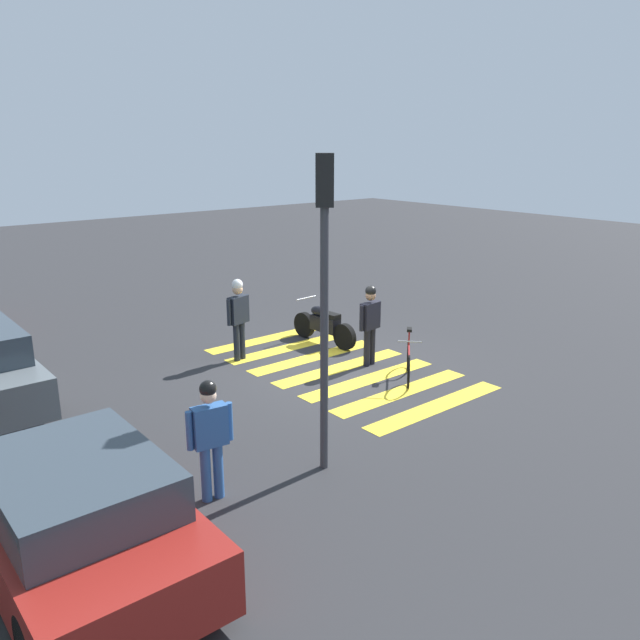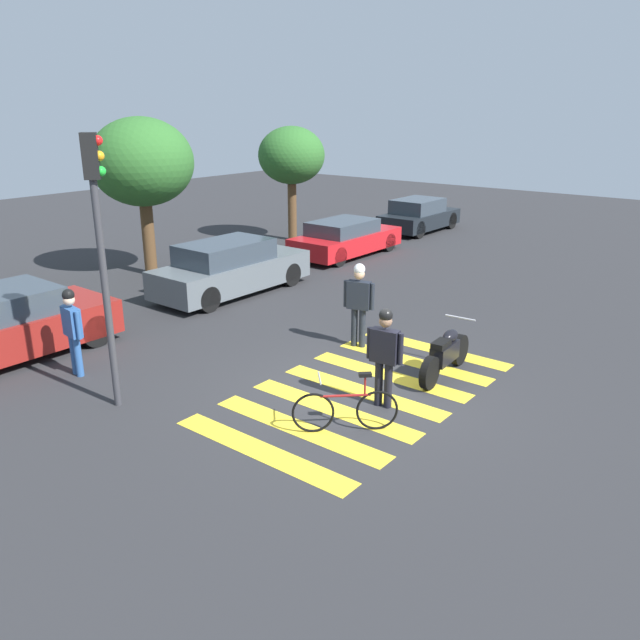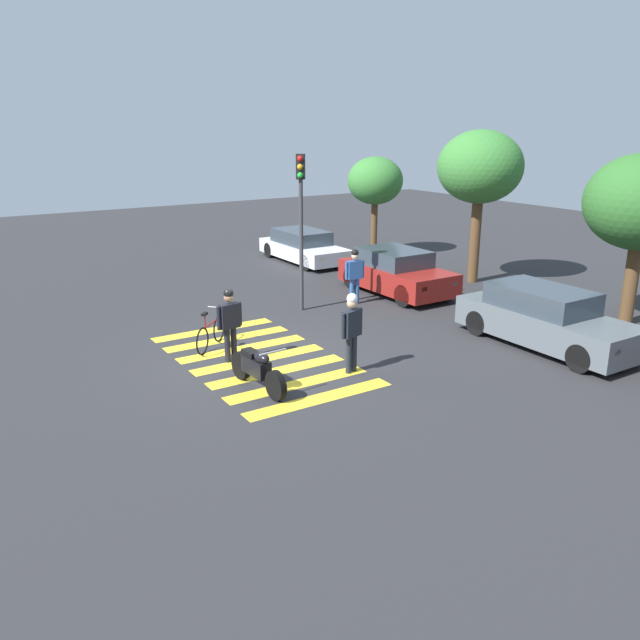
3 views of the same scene
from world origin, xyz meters
name	(u,v)px [view 1 (image 1 of 3)]	position (x,y,z in m)	size (l,w,h in m)	color
ground_plane	(340,368)	(0.00, 0.00, 0.00)	(60.00, 60.00, 0.00)	#2B2B2D
police_motorcycle	(324,325)	(1.55, -0.84, 0.46)	(2.03, 0.62, 1.03)	black
leaning_bicycle	(408,362)	(-1.39, -0.63, 0.38)	(1.20, 1.27, 1.00)	black
officer_on_foot	(370,320)	(-0.26, -0.61, 1.03)	(0.26, 0.67, 1.78)	black
officer_by_motorcycle	(238,313)	(1.83, 1.39, 1.08)	(0.32, 0.67, 1.84)	#1E232D
pedestrian_bystander	(210,432)	(-2.80, 4.78, 0.99)	(0.26, 0.65, 1.73)	#2D5999
crosswalk_stripes	(340,367)	(0.00, 0.00, 0.00)	(5.85, 3.40, 0.01)	yellow
car_maroon_wagon	(75,515)	(-3.13, 6.70, 0.70)	(4.12, 1.92, 1.45)	black
traffic_light_pole	(324,268)	(-3.09, 3.04, 3.05)	(0.35, 0.34, 4.58)	#38383D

